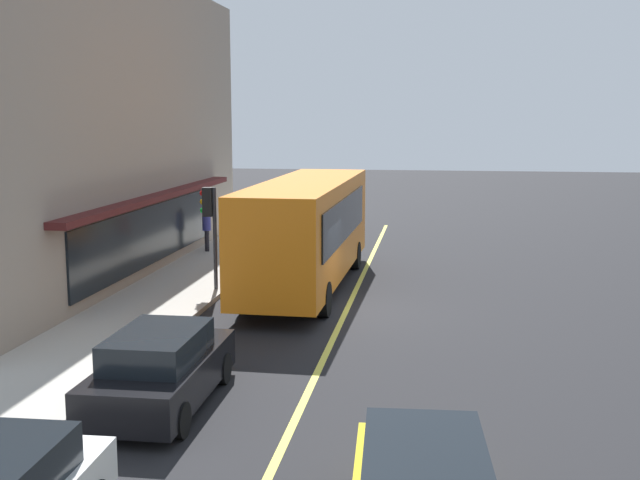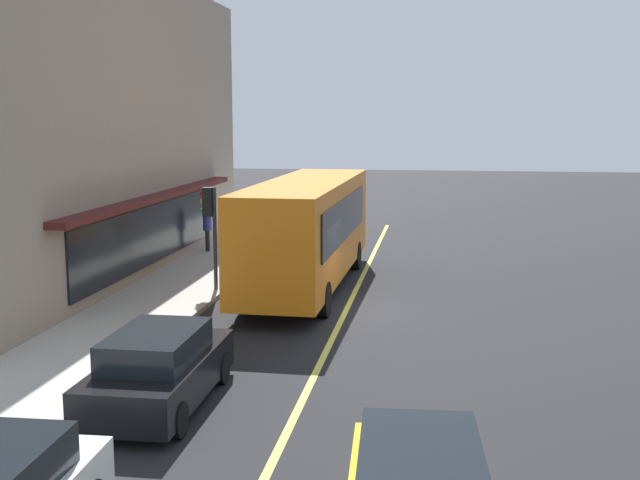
{
  "view_description": "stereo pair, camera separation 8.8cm",
  "coord_description": "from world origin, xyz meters",
  "px_view_note": "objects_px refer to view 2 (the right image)",
  "views": [
    {
      "loc": [
        -21.73,
        -2.46,
        5.52
      ],
      "look_at": [
        2.76,
        1.17,
        1.6
      ],
      "focal_mm": 43.94,
      "sensor_mm": 36.0,
      "label": 1
    },
    {
      "loc": [
        -21.72,
        -2.55,
        5.52
      ],
      "look_at": [
        2.76,
        1.17,
        1.6
      ],
      "focal_mm": 43.94,
      "sensor_mm": 36.0,
      "label": 2
    }
  ],
  "objects_px": {
    "bus": "(307,228)",
    "pedestrian_near_storefront": "(207,225)",
    "traffic_light": "(210,214)",
    "pedestrian_mid_block": "(254,232)",
    "car_black": "(159,369)"
  },
  "relations": [
    {
      "from": "car_black",
      "to": "pedestrian_near_storefront",
      "type": "xyz_separation_m",
      "value": [
        16.27,
        3.93,
        0.47
      ]
    },
    {
      "from": "bus",
      "to": "pedestrian_mid_block",
      "type": "distance_m",
      "value": 5.6
    },
    {
      "from": "car_black",
      "to": "pedestrian_mid_block",
      "type": "height_order",
      "value": "pedestrian_mid_block"
    },
    {
      "from": "bus",
      "to": "car_black",
      "type": "height_order",
      "value": "bus"
    },
    {
      "from": "traffic_light",
      "to": "pedestrian_near_storefront",
      "type": "xyz_separation_m",
      "value": [
        6.69,
        2.12,
        -1.33
      ]
    },
    {
      "from": "bus",
      "to": "pedestrian_near_storefront",
      "type": "distance_m",
      "value": 7.48
    },
    {
      "from": "pedestrian_mid_block",
      "to": "pedestrian_near_storefront",
      "type": "relative_size",
      "value": 0.89
    },
    {
      "from": "bus",
      "to": "car_black",
      "type": "relative_size",
      "value": 2.59
    },
    {
      "from": "traffic_light",
      "to": "pedestrian_mid_block",
      "type": "xyz_separation_m",
      "value": [
        5.9,
        0.02,
        -1.46
      ]
    },
    {
      "from": "traffic_light",
      "to": "pedestrian_mid_block",
      "type": "height_order",
      "value": "traffic_light"
    },
    {
      "from": "pedestrian_mid_block",
      "to": "bus",
      "type": "bearing_deg",
      "value": -148.39
    },
    {
      "from": "bus",
      "to": "car_black",
      "type": "bearing_deg",
      "value": 174.32
    },
    {
      "from": "bus",
      "to": "pedestrian_near_storefront",
      "type": "relative_size",
      "value": 6.37
    },
    {
      "from": "bus",
      "to": "car_black",
      "type": "distance_m",
      "value": 10.9
    },
    {
      "from": "bus",
      "to": "pedestrian_mid_block",
      "type": "relative_size",
      "value": 7.16
    }
  ]
}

